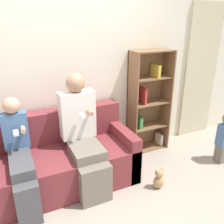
{
  "coord_description": "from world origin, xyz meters",
  "views": [
    {
      "loc": [
        -0.7,
        -1.96,
        1.89
      ],
      "look_at": [
        0.47,
        0.55,
        0.8
      ],
      "focal_mm": 38.0,
      "sensor_mm": 36.0,
      "label": 1
    }
  ],
  "objects_px": {
    "couch": "(61,161)",
    "child_seated": "(20,156)",
    "bookshelf": "(148,102)",
    "adult_seated": "(82,131)",
    "teddy_bear": "(159,179)"
  },
  "relations": [
    {
      "from": "couch",
      "to": "child_seated",
      "type": "bearing_deg",
      "value": -159.64
    },
    {
      "from": "bookshelf",
      "to": "teddy_bear",
      "type": "height_order",
      "value": "bookshelf"
    },
    {
      "from": "adult_seated",
      "to": "bookshelf",
      "type": "bearing_deg",
      "value": 19.86
    },
    {
      "from": "couch",
      "to": "child_seated",
      "type": "distance_m",
      "value": 0.54
    },
    {
      "from": "adult_seated",
      "to": "bookshelf",
      "type": "relative_size",
      "value": 0.89
    },
    {
      "from": "adult_seated",
      "to": "teddy_bear",
      "type": "bearing_deg",
      "value": -32.64
    },
    {
      "from": "bookshelf",
      "to": "adult_seated",
      "type": "bearing_deg",
      "value": -160.14
    },
    {
      "from": "couch",
      "to": "child_seated",
      "type": "xyz_separation_m",
      "value": [
        -0.44,
        -0.16,
        0.27
      ]
    },
    {
      "from": "bookshelf",
      "to": "teddy_bear",
      "type": "distance_m",
      "value": 1.16
    },
    {
      "from": "child_seated",
      "to": "bookshelf",
      "type": "distance_m",
      "value": 1.91
    },
    {
      "from": "teddy_bear",
      "to": "bookshelf",
      "type": "bearing_deg",
      "value": 66.39
    },
    {
      "from": "couch",
      "to": "teddy_bear",
      "type": "relative_size",
      "value": 6.5
    },
    {
      "from": "adult_seated",
      "to": "child_seated",
      "type": "distance_m",
      "value": 0.7
    },
    {
      "from": "couch",
      "to": "adult_seated",
      "type": "relative_size",
      "value": 1.3
    },
    {
      "from": "child_seated",
      "to": "bookshelf",
      "type": "relative_size",
      "value": 0.76
    }
  ]
}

